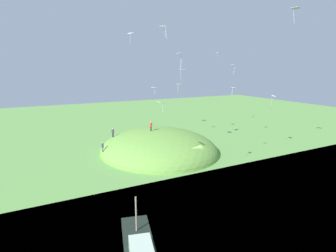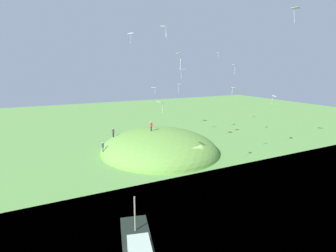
{
  "view_description": "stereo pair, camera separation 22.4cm",
  "coord_description": "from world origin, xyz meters",
  "px_view_note": "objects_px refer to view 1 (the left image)",
  "views": [
    {
      "loc": [
        -34.12,
        21.82,
        14.36
      ],
      "look_at": [
        -0.11,
        4.44,
        6.07
      ],
      "focal_mm": 28.54,
      "sensor_mm": 36.0,
      "label": 1
    },
    {
      "loc": [
        -34.22,
        21.62,
        14.36
      ],
      "look_at": [
        -0.11,
        4.44,
        6.07
      ],
      "focal_mm": 28.54,
      "sensor_mm": 36.0,
      "label": 2
    }
  ],
  "objects_px": {
    "person_with_child": "(103,146)",
    "kite_3": "(233,89)",
    "kite_2": "(155,88)",
    "kite_5": "(182,70)",
    "kite_1": "(217,53)",
    "kite_8": "(234,65)",
    "kite_11": "(130,34)",
    "kite_9": "(161,103)",
    "kite_7": "(179,85)",
    "kite_0": "(179,55)",
    "kite_10": "(165,27)",
    "person_watching_kites": "(113,132)",
    "person_on_hilltop": "(151,125)",
    "kite_4": "(296,9)",
    "kite_6": "(274,96)",
    "kite_12": "(164,27)"
  },
  "relations": [
    {
      "from": "person_with_child",
      "to": "kite_0",
      "type": "height_order",
      "value": "kite_0"
    },
    {
      "from": "person_on_hilltop",
      "to": "kite_8",
      "type": "height_order",
      "value": "kite_8"
    },
    {
      "from": "kite_7",
      "to": "kite_10",
      "type": "xyz_separation_m",
      "value": [
        -5.08,
        5.65,
        10.05
      ]
    },
    {
      "from": "kite_3",
      "to": "kite_4",
      "type": "xyz_separation_m",
      "value": [
        -1.93,
        -9.05,
        11.24
      ]
    },
    {
      "from": "person_on_hilltop",
      "to": "person_watching_kites",
      "type": "bearing_deg",
      "value": 118.45
    },
    {
      "from": "kite_3",
      "to": "kite_8",
      "type": "relative_size",
      "value": 0.56
    },
    {
      "from": "kite_2",
      "to": "kite_12",
      "type": "distance_m",
      "value": 9.82
    },
    {
      "from": "person_on_hilltop",
      "to": "kite_4",
      "type": "xyz_separation_m",
      "value": [
        -12.99,
        -17.3,
        17.92
      ]
    },
    {
      "from": "person_watching_kites",
      "to": "kite_9",
      "type": "relative_size",
      "value": 1.09
    },
    {
      "from": "kite_3",
      "to": "kite_11",
      "type": "height_order",
      "value": "kite_11"
    },
    {
      "from": "person_watching_kites",
      "to": "kite_0",
      "type": "height_order",
      "value": "kite_0"
    },
    {
      "from": "kite_1",
      "to": "kite_9",
      "type": "bearing_deg",
      "value": 129.86
    },
    {
      "from": "kite_0",
      "to": "kite_2",
      "type": "relative_size",
      "value": 1.33
    },
    {
      "from": "kite_6",
      "to": "kite_10",
      "type": "distance_m",
      "value": 21.58
    },
    {
      "from": "kite_6",
      "to": "kite_8",
      "type": "bearing_deg",
      "value": 20.51
    },
    {
      "from": "kite_7",
      "to": "kite_11",
      "type": "height_order",
      "value": "kite_11"
    },
    {
      "from": "kite_12",
      "to": "kite_9",
      "type": "bearing_deg",
      "value": 150.87
    },
    {
      "from": "kite_3",
      "to": "kite_7",
      "type": "height_order",
      "value": "kite_3"
    },
    {
      "from": "kite_2",
      "to": "kite_3",
      "type": "relative_size",
      "value": 1.24
    },
    {
      "from": "kite_0",
      "to": "kite_10",
      "type": "relative_size",
      "value": 0.82
    },
    {
      "from": "person_on_hilltop",
      "to": "kite_4",
      "type": "bearing_deg",
      "value": -60.71
    },
    {
      "from": "person_with_child",
      "to": "kite_2",
      "type": "distance_m",
      "value": 12.76
    },
    {
      "from": "person_with_child",
      "to": "kite_8",
      "type": "relative_size",
      "value": 0.88
    },
    {
      "from": "kite_3",
      "to": "kite_12",
      "type": "bearing_deg",
      "value": 47.12
    },
    {
      "from": "kite_2",
      "to": "kite_7",
      "type": "height_order",
      "value": "kite_7"
    },
    {
      "from": "person_with_child",
      "to": "kite_1",
      "type": "distance_m",
      "value": 33.41
    },
    {
      "from": "kite_1",
      "to": "kite_5",
      "type": "height_order",
      "value": "kite_1"
    },
    {
      "from": "kite_0",
      "to": "kite_6",
      "type": "height_order",
      "value": "kite_0"
    },
    {
      "from": "kite_0",
      "to": "kite_6",
      "type": "distance_m",
      "value": 23.93
    },
    {
      "from": "kite_7",
      "to": "kite_4",
      "type": "bearing_deg",
      "value": -155.89
    },
    {
      "from": "kite_2",
      "to": "kite_11",
      "type": "bearing_deg",
      "value": 4.06
    },
    {
      "from": "kite_1",
      "to": "kite_6",
      "type": "distance_m",
      "value": 19.85
    },
    {
      "from": "kite_8",
      "to": "kite_10",
      "type": "xyz_separation_m",
      "value": [
        3.13,
        12.44,
        6.25
      ]
    },
    {
      "from": "person_watching_kites",
      "to": "kite_1",
      "type": "bearing_deg",
      "value": 168.0
    },
    {
      "from": "person_with_child",
      "to": "kite_1",
      "type": "height_order",
      "value": "kite_1"
    },
    {
      "from": "person_on_hilltop",
      "to": "kite_12",
      "type": "relative_size",
      "value": 1.08
    },
    {
      "from": "kite_0",
      "to": "kite_1",
      "type": "height_order",
      "value": "kite_1"
    },
    {
      "from": "person_watching_kites",
      "to": "kite_7",
      "type": "distance_m",
      "value": 16.38
    },
    {
      "from": "kite_2",
      "to": "kite_5",
      "type": "height_order",
      "value": "kite_5"
    },
    {
      "from": "kite_5",
      "to": "kite_8",
      "type": "xyz_separation_m",
      "value": [
        -0.25,
        -10.71,
        0.72
      ]
    },
    {
      "from": "person_watching_kites",
      "to": "kite_8",
      "type": "distance_m",
      "value": 24.94
    },
    {
      "from": "kite_7",
      "to": "kite_0",
      "type": "bearing_deg",
      "value": 150.57
    },
    {
      "from": "kite_2",
      "to": "kite_3",
      "type": "xyz_separation_m",
      "value": [
        -10.6,
        -7.65,
        0.33
      ]
    },
    {
      "from": "kite_9",
      "to": "kite_1",
      "type": "bearing_deg",
      "value": -50.14
    },
    {
      "from": "kite_0",
      "to": "person_on_hilltop",
      "type": "bearing_deg",
      "value": -13.04
    },
    {
      "from": "kite_6",
      "to": "kite_9",
      "type": "relative_size",
      "value": 1.16
    },
    {
      "from": "kite_1",
      "to": "kite_8",
      "type": "relative_size",
      "value": 0.58
    },
    {
      "from": "kite_1",
      "to": "kite_7",
      "type": "xyz_separation_m",
      "value": [
        -2.64,
        11.25,
        -6.71
      ]
    },
    {
      "from": "person_watching_kites",
      "to": "kite_4",
      "type": "distance_m",
      "value": 34.56
    },
    {
      "from": "person_with_child",
      "to": "kite_3",
      "type": "distance_m",
      "value": 22.31
    }
  ]
}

